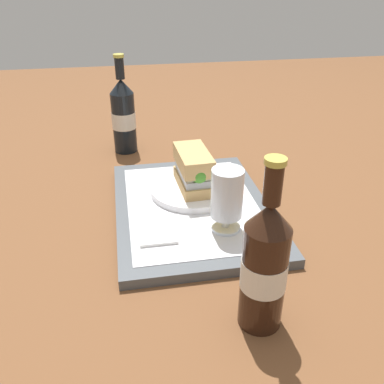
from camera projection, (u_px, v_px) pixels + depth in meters
ground_plane at (192, 212)px, 0.89m from camera, size 3.00×3.00×0.00m
tray at (192, 208)px, 0.89m from camera, size 0.44×0.32×0.02m
placemat at (192, 204)px, 0.88m from camera, size 0.38×0.27×0.00m
plate at (193, 189)px, 0.92m from camera, size 0.19×0.19×0.01m
sandwich at (194, 170)px, 0.90m from camera, size 0.14×0.07×0.08m
beer_glass at (227, 198)px, 0.77m from camera, size 0.06×0.06×0.12m
napkin_folded at (157, 231)px, 0.79m from camera, size 0.09×0.07×0.01m
beer_bottle at (264, 265)px, 0.57m from camera, size 0.07×0.07×0.27m
second_bottle at (123, 115)px, 1.14m from camera, size 0.07×0.07×0.27m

